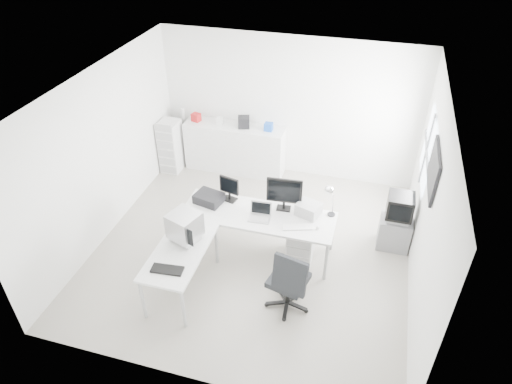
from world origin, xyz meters
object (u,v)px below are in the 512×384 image
(lcd_monitor_small, at_px, (229,189))
(laser_printer, at_px, (309,209))
(crt_monitor, at_px, (185,227))
(lcd_monitor_large, at_px, (284,194))
(laptop, at_px, (260,213))
(side_desk, at_px, (182,270))
(main_desk, at_px, (258,233))
(crt_tv, at_px, (400,208))
(office_chair, at_px, (289,277))
(sideboard, at_px, (235,148))
(inkjet_printer, at_px, (209,198))
(tv_cabinet, at_px, (394,232))
(filing_cabinet, at_px, (171,146))
(drawer_pedestal, at_px, (301,242))

(lcd_monitor_small, bearing_deg, laser_printer, 11.80)
(lcd_monitor_small, relative_size, crt_monitor, 0.90)
(lcd_monitor_large, distance_m, laptop, 0.49)
(side_desk, bearing_deg, lcd_monitor_small, 77.47)
(main_desk, xyz_separation_m, crt_tv, (2.12, 0.73, 0.40))
(main_desk, height_order, laptop, laptop)
(office_chair, xyz_separation_m, sideboard, (-1.84, 3.27, -0.05))
(inkjet_printer, xyz_separation_m, tv_cabinet, (2.97, 0.63, -0.55))
(laptop, bearing_deg, crt_monitor, -143.54)
(crt_tv, distance_m, filing_cabinet, 4.66)
(laptop, relative_size, office_chair, 0.30)
(side_desk, relative_size, crt_monitor, 2.98)
(main_desk, height_order, inkjet_printer, inkjet_printer)
(main_desk, distance_m, crt_tv, 2.28)
(office_chair, distance_m, filing_cabinet, 4.26)
(office_chair, xyz_separation_m, filing_cabinet, (-3.09, 2.93, -0.01))
(lcd_monitor_large, distance_m, office_chair, 1.39)
(drawer_pedestal, bearing_deg, filing_cabinet, 148.61)
(laptop, distance_m, sideboard, 2.67)
(inkjet_printer, bearing_deg, main_desk, 5.92)
(main_desk, bearing_deg, laser_printer, 16.35)
(lcd_monitor_large, distance_m, laser_printer, 0.44)
(inkjet_printer, height_order, laser_printer, laser_printer)
(inkjet_printer, relative_size, laptop, 1.27)
(side_desk, distance_m, inkjet_printer, 1.28)
(laser_printer, bearing_deg, laptop, -136.63)
(crt_monitor, height_order, filing_cabinet, crt_monitor)
(office_chair, height_order, crt_tv, office_chair)
(drawer_pedestal, distance_m, inkjet_printer, 1.64)
(lcd_monitor_large, relative_size, office_chair, 0.52)
(main_desk, bearing_deg, drawer_pedestal, 4.09)
(lcd_monitor_small, bearing_deg, inkjet_printer, -140.32)
(main_desk, bearing_deg, crt_tv, 18.92)
(lcd_monitor_large, bearing_deg, inkjet_printer, -177.49)
(laser_printer, bearing_deg, crt_monitor, -127.43)
(lcd_monitor_small, xyz_separation_m, office_chair, (1.26, -1.25, -0.40))
(laptop, bearing_deg, tv_cabinet, 18.42)
(tv_cabinet, xyz_separation_m, sideboard, (-3.24, 1.55, 0.23))
(sideboard, bearing_deg, filing_cabinet, -164.67)
(side_desk, height_order, crt_tv, crt_tv)
(office_chair, height_order, sideboard, office_chair)
(laptop, bearing_deg, drawer_pedestal, 9.65)
(side_desk, bearing_deg, office_chair, 3.75)
(side_desk, xyz_separation_m, lcd_monitor_small, (0.30, 1.35, 0.59))
(drawer_pedestal, relative_size, tv_cabinet, 1.08)
(side_desk, xyz_separation_m, inkjet_printer, (0.00, 1.20, 0.45))
(drawer_pedestal, bearing_deg, crt_monitor, -149.86)
(lcd_monitor_large, relative_size, laptop, 1.70)
(inkjet_printer, distance_m, lcd_monitor_large, 1.23)
(drawer_pedestal, xyz_separation_m, crt_monitor, (-1.55, -0.90, 0.68))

